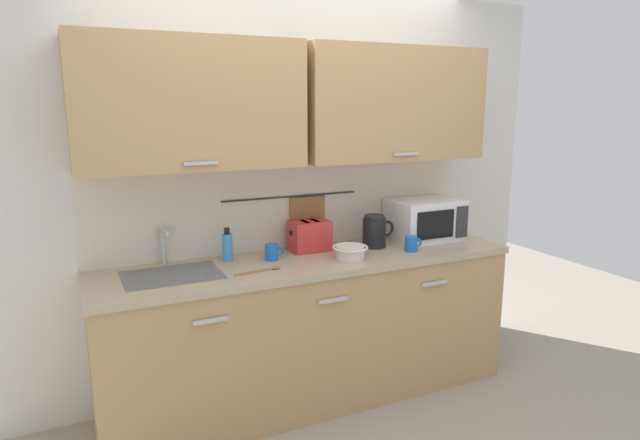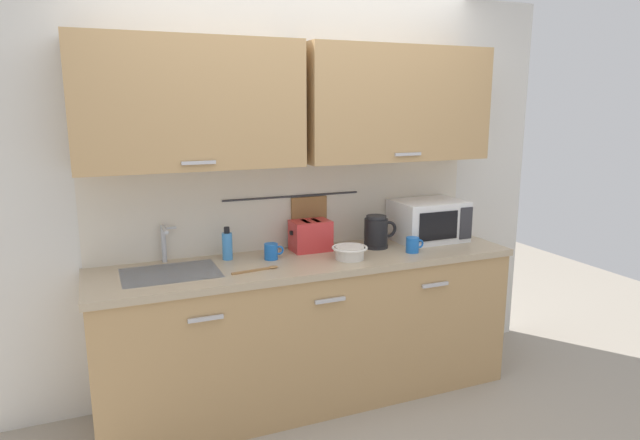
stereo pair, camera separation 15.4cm
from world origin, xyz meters
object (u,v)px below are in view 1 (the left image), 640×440
at_px(electric_kettle, 375,231).
at_px(mixing_bowl, 350,251).
at_px(mug_near_sink, 272,252).
at_px(mug_by_kettle, 411,244).
at_px(wooden_spoon, 263,270).
at_px(toaster, 310,235).
at_px(microwave, 424,219).
at_px(dish_soap_bottle, 227,246).

distance_m(electric_kettle, mixing_bowl, 0.33).
bearing_deg(mug_near_sink, mixing_bowl, -22.29).
xyz_separation_m(mixing_bowl, mug_by_kettle, (0.43, -0.02, 0.00)).
distance_m(electric_kettle, wooden_spoon, 0.85).
bearing_deg(mixing_bowl, toaster, 116.88).
height_order(microwave, mixing_bowl, microwave).
relative_size(electric_kettle, mug_by_kettle, 1.89).
bearing_deg(dish_soap_bottle, mug_by_kettle, -14.79).
bearing_deg(mug_near_sink, dish_soap_bottle, 157.93).
relative_size(mug_by_kettle, wooden_spoon, 0.43).
distance_m(electric_kettle, toaster, 0.43).
relative_size(electric_kettle, mixing_bowl, 1.06).
bearing_deg(mug_near_sink, microwave, 2.16).
xyz_separation_m(electric_kettle, mixing_bowl, (-0.28, -0.18, -0.06)).
xyz_separation_m(microwave, mug_by_kettle, (-0.26, -0.23, -0.09)).
distance_m(toaster, wooden_spoon, 0.51).
bearing_deg(microwave, toaster, 176.04).
bearing_deg(electric_kettle, toaster, 166.83).
bearing_deg(dish_soap_bottle, mixing_bowl, -22.21).
bearing_deg(mug_near_sink, electric_kettle, 0.20).
height_order(electric_kettle, toaster, electric_kettle).
height_order(mug_by_kettle, wooden_spoon, mug_by_kettle).
bearing_deg(electric_kettle, mug_by_kettle, -52.18).
bearing_deg(microwave, wooden_spoon, -169.42).
bearing_deg(mixing_bowl, dish_soap_bottle, 157.79).
distance_m(microwave, dish_soap_bottle, 1.36).
relative_size(mixing_bowl, toaster, 0.84).
distance_m(microwave, wooden_spoon, 1.27).
distance_m(microwave, toaster, 0.83).
bearing_deg(wooden_spoon, microwave, 10.58).
height_order(mug_near_sink, toaster, toaster).
xyz_separation_m(dish_soap_bottle, toaster, (0.53, 0.00, 0.01)).
height_order(microwave, mug_by_kettle, microwave).
distance_m(mixing_bowl, mug_by_kettle, 0.43).
relative_size(dish_soap_bottle, wooden_spoon, 0.71).
xyz_separation_m(microwave, mug_near_sink, (-1.12, -0.04, -0.09)).
distance_m(microwave, mug_near_sink, 1.12).
bearing_deg(microwave, dish_soap_bottle, 177.66).
xyz_separation_m(microwave, toaster, (-0.83, 0.06, -0.04)).
relative_size(mug_near_sink, wooden_spoon, 0.43).
bearing_deg(mug_by_kettle, wooden_spoon, 179.88).
relative_size(electric_kettle, wooden_spoon, 0.82).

